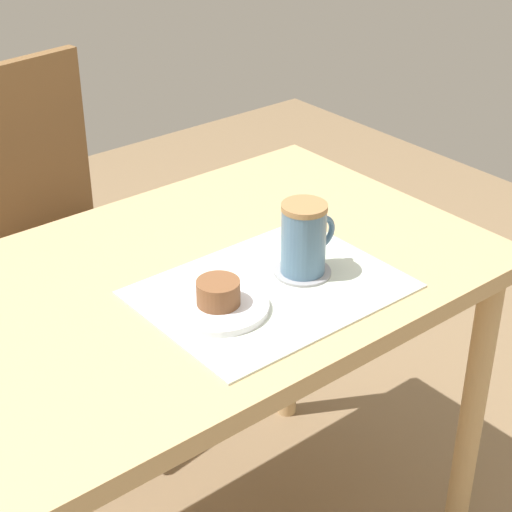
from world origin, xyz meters
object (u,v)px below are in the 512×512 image
wooden_chair (55,235)px  pastry_plate (219,306)px  pastry (218,292)px  coffee_mug (304,238)px  dining_table (197,320)px

wooden_chair → pastry_plate: 0.87m
pastry → coffee_mug: (0.19, 0.00, 0.04)m
wooden_chair → coffee_mug: bearing=88.2°
dining_table → pastry_plate: bearing=-108.1°
pastry_plate → coffee_mug: bearing=0.1°
wooden_chair → pastry: 0.88m
pastry_plate → dining_table: bearing=71.9°
wooden_chair → pastry: wooden_chair is taller
dining_table → pastry_plate: 0.17m
wooden_chair → coffee_mug: wooden_chair is taller
wooden_chair → coffee_mug: 0.89m
pastry_plate → wooden_chair: bearing=82.8°
wooden_chair → pastry_plate: size_ratio=5.57×
wooden_chair → pastry: bearing=75.4°
dining_table → pastry_plate: (-0.04, -0.12, 0.11)m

